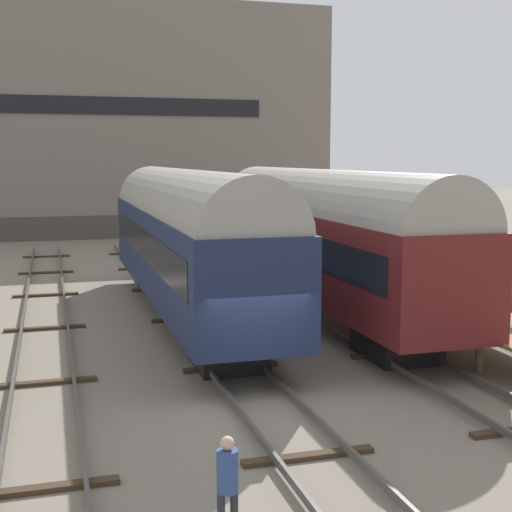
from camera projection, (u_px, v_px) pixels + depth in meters
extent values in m
plane|color=slate|center=(263.00, 406.00, 16.26)|extent=(200.00, 200.00, 0.00)
cube|color=#4C4742|center=(7.00, 423.00, 14.71)|extent=(0.08, 60.00, 0.16)
cube|color=#4C4742|center=(78.00, 416.00, 15.11)|extent=(0.08, 60.00, 0.16)
cube|color=#3D2D1E|center=(42.00, 489.00, 12.08)|extent=(2.60, 0.24, 0.10)
cube|color=#3D2D1E|center=(44.00, 383.00, 17.78)|extent=(2.60, 0.24, 0.10)
cube|color=#3D2D1E|center=(45.00, 328.00, 23.49)|extent=(2.60, 0.24, 0.10)
cube|color=#3D2D1E|center=(46.00, 295.00, 29.20)|extent=(2.60, 0.24, 0.10)
cube|color=#3D2D1E|center=(46.00, 273.00, 34.91)|extent=(2.60, 0.24, 0.10)
cube|color=#3D2D1E|center=(46.00, 257.00, 40.62)|extent=(2.60, 0.24, 0.10)
cube|color=#4C4742|center=(232.00, 401.00, 16.04)|extent=(0.08, 60.00, 0.16)
cube|color=#4C4742|center=(293.00, 396.00, 16.44)|extent=(0.08, 60.00, 0.16)
cube|color=#3D2D1E|center=(309.00, 456.00, 13.40)|extent=(2.60, 0.24, 0.10)
cube|color=#3D2D1E|center=(231.00, 367.00, 19.11)|extent=(2.60, 0.24, 0.10)
cube|color=#3D2D1E|center=(189.00, 319.00, 24.82)|extent=(2.60, 0.24, 0.10)
cube|color=#3D2D1E|center=(162.00, 289.00, 30.53)|extent=(2.60, 0.24, 0.10)
cube|color=#3D2D1E|center=(144.00, 268.00, 36.24)|extent=(2.60, 0.24, 0.10)
cube|color=#3D2D1E|center=(131.00, 253.00, 41.95)|extent=(2.60, 0.24, 0.10)
cube|color=#4C4742|center=(423.00, 383.00, 17.37)|extent=(0.08, 60.00, 0.16)
cube|color=#4C4742|center=(475.00, 378.00, 17.76)|extent=(0.08, 60.00, 0.16)
cube|color=#3D2D1E|center=(393.00, 354.00, 20.44)|extent=(2.60, 0.24, 0.10)
cube|color=#3D2D1E|center=(318.00, 311.00, 26.15)|extent=(2.60, 0.24, 0.10)
cube|color=#3D2D1E|center=(269.00, 284.00, 31.86)|extent=(2.60, 0.24, 0.10)
cube|color=#3D2D1E|center=(236.00, 265.00, 37.57)|extent=(2.60, 0.24, 0.10)
cube|color=#3D2D1E|center=(211.00, 250.00, 43.27)|extent=(2.60, 0.24, 0.10)
cube|color=black|center=(275.00, 276.00, 31.09)|extent=(1.80, 2.40, 1.00)
cube|color=black|center=(396.00, 340.00, 20.23)|extent=(1.80, 2.40, 1.00)
cube|color=#5B1919|center=(323.00, 249.00, 25.40)|extent=(3.01, 17.56, 2.80)
cube|color=black|center=(323.00, 240.00, 25.36)|extent=(3.05, 16.16, 1.01)
cylinder|color=gray|center=(324.00, 210.00, 25.21)|extent=(2.86, 17.21, 2.86)
cube|color=black|center=(162.00, 279.00, 30.43)|extent=(1.80, 2.40, 1.00)
cube|color=black|center=(227.00, 347.00, 19.43)|extent=(1.80, 2.40, 1.00)
cube|color=#192342|center=(187.00, 252.00, 24.67)|extent=(3.02, 17.79, 2.82)
cube|color=black|center=(187.00, 242.00, 24.62)|extent=(3.06, 16.37, 1.01)
cylinder|color=gray|center=(186.00, 211.00, 24.47)|extent=(2.87, 17.43, 2.87)
cylinder|color=brown|center=(381.00, 309.00, 24.41)|extent=(0.20, 0.20, 0.94)
cylinder|color=brown|center=(439.00, 306.00, 25.02)|extent=(0.20, 0.20, 0.94)
cylinder|color=brown|center=(479.00, 354.00, 18.85)|extent=(0.20, 0.20, 0.94)
cube|color=brown|center=(500.00, 311.00, 19.47)|extent=(1.40, 0.40, 0.06)
cube|color=brown|center=(496.00, 301.00, 19.59)|extent=(1.40, 0.06, 0.45)
cube|color=black|center=(480.00, 320.00, 19.33)|extent=(0.06, 0.40, 0.40)
cylinder|color=navy|center=(227.00, 471.00, 10.39)|extent=(0.32, 0.32, 0.64)
sphere|color=tan|center=(227.00, 443.00, 10.33)|extent=(0.21, 0.21, 0.21)
cube|color=#46403A|center=(74.00, 221.00, 54.88)|extent=(37.44, 12.06, 1.67)
cube|color=slate|center=(70.00, 111.00, 53.75)|extent=(37.44, 12.06, 15.01)
cube|color=black|center=(72.00, 105.00, 47.96)|extent=(26.21, 0.10, 1.20)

